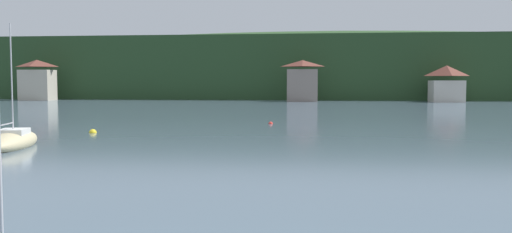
{
  "coord_description": "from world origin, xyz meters",
  "views": [
    {
      "loc": [
        2.99,
        23.22,
        3.89
      ],
      "look_at": [
        0.0,
        48.89,
        2.17
      ],
      "focal_mm": 37.62,
      "sensor_mm": 36.0,
      "label": 1
    }
  ],
  "objects_px": {
    "shore_building_westcentral": "(302,81)",
    "mooring_buoy_mid": "(93,133)",
    "shore_building_west": "(37,81)",
    "shore_building_central": "(446,84)",
    "mooring_buoy_near": "(271,124)",
    "sailboat_mid_0": "(14,141)"
  },
  "relations": [
    {
      "from": "shore_building_west",
      "to": "shore_building_central",
      "type": "bearing_deg",
      "value": 0.54
    },
    {
      "from": "shore_building_west",
      "to": "mooring_buoy_mid",
      "type": "xyz_separation_m",
      "value": [
        39.19,
        -63.43,
        -3.93
      ]
    },
    {
      "from": "shore_building_central",
      "to": "mooring_buoy_near",
      "type": "relative_size",
      "value": 16.58
    },
    {
      "from": "shore_building_west",
      "to": "mooring_buoy_near",
      "type": "relative_size",
      "value": 19.96
    },
    {
      "from": "shore_building_central",
      "to": "sailboat_mid_0",
      "type": "xyz_separation_m",
      "value": [
        -41.34,
        -72.88,
        -2.97
      ]
    },
    {
      "from": "shore_building_west",
      "to": "shore_building_central",
      "type": "distance_m",
      "value": 79.46
    },
    {
      "from": "shore_building_west",
      "to": "shore_building_central",
      "type": "relative_size",
      "value": 1.2
    },
    {
      "from": "sailboat_mid_0",
      "to": "shore_building_central",
      "type": "bearing_deg",
      "value": -43.49
    },
    {
      "from": "shore_building_westcentral",
      "to": "mooring_buoy_mid",
      "type": "relative_size",
      "value": 13.61
    },
    {
      "from": "shore_building_west",
      "to": "shore_building_westcentral",
      "type": "xyz_separation_m",
      "value": [
        52.97,
        -0.28,
        -0.15
      ]
    },
    {
      "from": "shore_building_central",
      "to": "mooring_buoy_near",
      "type": "distance_m",
      "value": 61.01
    },
    {
      "from": "shore_building_west",
      "to": "sailboat_mid_0",
      "type": "distance_m",
      "value": 81.65
    },
    {
      "from": "sailboat_mid_0",
      "to": "mooring_buoy_mid",
      "type": "relative_size",
      "value": 13.28
    },
    {
      "from": "shore_building_central",
      "to": "sailboat_mid_0",
      "type": "distance_m",
      "value": 83.84
    },
    {
      "from": "shore_building_west",
      "to": "mooring_buoy_near",
      "type": "height_order",
      "value": "shore_building_west"
    },
    {
      "from": "shore_building_westcentral",
      "to": "mooring_buoy_mid",
      "type": "height_order",
      "value": "shore_building_westcentral"
    },
    {
      "from": "shore_building_west",
      "to": "mooring_buoy_near",
      "type": "bearing_deg",
      "value": -45.97
    },
    {
      "from": "mooring_buoy_near",
      "to": "mooring_buoy_mid",
      "type": "xyz_separation_m",
      "value": [
        -12.5,
        -9.96,
        0.0
      ]
    },
    {
      "from": "mooring_buoy_mid",
      "to": "shore_building_west",
      "type": "bearing_deg",
      "value": 121.71
    },
    {
      "from": "shore_building_westcentral",
      "to": "mooring_buoy_mid",
      "type": "bearing_deg",
      "value": -102.3
    },
    {
      "from": "shore_building_west",
      "to": "shore_building_westcentral",
      "type": "bearing_deg",
      "value": -0.3
    },
    {
      "from": "shore_building_west",
      "to": "shore_building_westcentral",
      "type": "relative_size",
      "value": 1.04
    }
  ]
}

